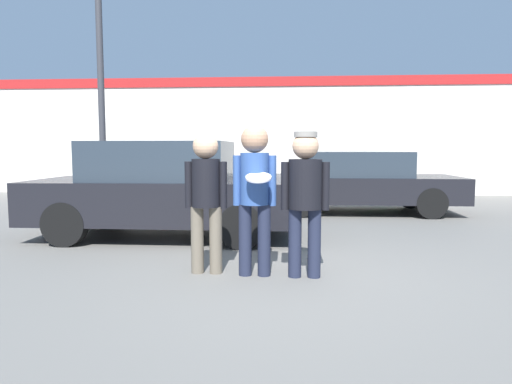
{
  "coord_description": "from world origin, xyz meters",
  "views": [
    {
      "loc": [
        0.16,
        -5.3,
        1.47
      ],
      "look_at": [
        -0.24,
        0.09,
        0.95
      ],
      "focal_mm": 32.0,
      "sensor_mm": 36.0,
      "label": 1
    }
  ],
  "objects_px": {
    "parked_car_near": "(165,190)",
    "parked_car_far": "(358,182)",
    "person_right": "(305,190)",
    "shrub": "(380,178)",
    "person_left": "(206,191)",
    "person_middle_with_frisbee": "(255,187)",
    "street_lamp": "(109,14)"
  },
  "relations": [
    {
      "from": "parked_car_near",
      "to": "parked_car_far",
      "type": "height_order",
      "value": "parked_car_near"
    },
    {
      "from": "person_right",
      "to": "shrub",
      "type": "xyz_separation_m",
      "value": [
        2.58,
        8.94,
        -0.42
      ]
    },
    {
      "from": "person_right",
      "to": "parked_car_far",
      "type": "height_order",
      "value": "person_right"
    },
    {
      "from": "parked_car_near",
      "to": "shrub",
      "type": "bearing_deg",
      "value": 54.17
    },
    {
      "from": "person_left",
      "to": "parked_car_near",
      "type": "xyz_separation_m",
      "value": [
        -1.09,
        2.18,
        -0.18
      ]
    },
    {
      "from": "parked_car_near",
      "to": "shrub",
      "type": "distance_m",
      "value": 8.23
    },
    {
      "from": "person_middle_with_frisbee",
      "to": "person_right",
      "type": "relative_size",
      "value": 1.05
    },
    {
      "from": "parked_car_near",
      "to": "person_left",
      "type": "bearing_deg",
      "value": -63.49
    },
    {
      "from": "person_right",
      "to": "parked_car_far",
      "type": "distance_m",
      "value": 5.65
    },
    {
      "from": "person_middle_with_frisbee",
      "to": "person_right",
      "type": "distance_m",
      "value": 0.58
    },
    {
      "from": "person_left",
      "to": "parked_car_near",
      "type": "distance_m",
      "value": 2.45
    },
    {
      "from": "person_middle_with_frisbee",
      "to": "parked_car_far",
      "type": "bearing_deg",
      "value": 70.03
    },
    {
      "from": "person_middle_with_frisbee",
      "to": "shrub",
      "type": "bearing_deg",
      "value": 70.54
    },
    {
      "from": "parked_car_far",
      "to": "shrub",
      "type": "bearing_deg",
      "value": 71.35
    },
    {
      "from": "parked_car_far",
      "to": "shrub",
      "type": "relative_size",
      "value": 3.84
    },
    {
      "from": "person_middle_with_frisbee",
      "to": "shrub",
      "type": "relative_size",
      "value": 1.5
    },
    {
      "from": "shrub",
      "to": "person_left",
      "type": "bearing_deg",
      "value": -112.83
    },
    {
      "from": "person_left",
      "to": "shrub",
      "type": "height_order",
      "value": "person_left"
    },
    {
      "from": "person_left",
      "to": "parked_car_far",
      "type": "relative_size",
      "value": 0.37
    },
    {
      "from": "person_middle_with_frisbee",
      "to": "shrub",
      "type": "xyz_separation_m",
      "value": [
        3.15,
        8.92,
        -0.46
      ]
    },
    {
      "from": "person_left",
      "to": "parked_car_far",
      "type": "xyz_separation_m",
      "value": [
        2.55,
        5.38,
        -0.26
      ]
    },
    {
      "from": "parked_car_far",
      "to": "street_lamp",
      "type": "bearing_deg",
      "value": -155.14
    },
    {
      "from": "person_left",
      "to": "street_lamp",
      "type": "height_order",
      "value": "street_lamp"
    },
    {
      "from": "shrub",
      "to": "person_right",
      "type": "bearing_deg",
      "value": -106.07
    },
    {
      "from": "parked_car_near",
      "to": "street_lamp",
      "type": "bearing_deg",
      "value": 143.07
    },
    {
      "from": "person_right",
      "to": "parked_car_far",
      "type": "xyz_separation_m",
      "value": [
        1.4,
        5.47,
        -0.29
      ]
    },
    {
      "from": "parked_car_near",
      "to": "street_lamp",
      "type": "xyz_separation_m",
      "value": [
        -1.24,
        0.93,
        3.12
      ]
    },
    {
      "from": "parked_car_near",
      "to": "person_right",
      "type": "bearing_deg",
      "value": -45.46
    },
    {
      "from": "person_left",
      "to": "street_lamp",
      "type": "distance_m",
      "value": 4.88
    },
    {
      "from": "person_right",
      "to": "parked_car_near",
      "type": "height_order",
      "value": "person_right"
    },
    {
      "from": "parked_car_far",
      "to": "street_lamp",
      "type": "distance_m",
      "value": 6.26
    },
    {
      "from": "person_right",
      "to": "parked_car_near",
      "type": "distance_m",
      "value": 3.2
    }
  ]
}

